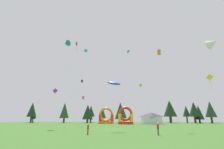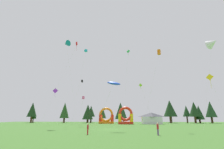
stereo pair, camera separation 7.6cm
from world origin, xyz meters
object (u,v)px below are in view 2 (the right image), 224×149
at_px(kite_red_diamond, 77,44).
at_px(kite_purple_diamond, 55,91).
at_px(kite_teal_delta, 67,44).
at_px(festival_tent, 152,118).
at_px(kite_orange_box, 159,52).
at_px(person_midfield, 158,128).
at_px(kite_blue_parafoil, 114,83).
at_px(kite_pink_box, 83,98).
at_px(kite_cyan_box, 86,51).
at_px(kite_yellow_diamond, 210,78).
at_px(inflatable_blue_arch, 106,118).
at_px(kite_black_box, 82,81).
at_px(inflatable_red_slide, 126,118).
at_px(person_near_camera, 88,128).
at_px(kite_white_delta, 212,43).
at_px(kite_lime_diamond, 141,86).
at_px(kite_green_diamond, 128,52).

relative_size(kite_red_diamond, kite_purple_diamond, 2.31).
relative_size(kite_teal_delta, festival_tent, 3.53).
distance_m(kite_orange_box, person_midfield, 19.77).
bearing_deg(kite_blue_parafoil, kite_teal_delta, 141.69).
bearing_deg(kite_pink_box, kite_cyan_box, 44.12).
bearing_deg(kite_cyan_box, kite_purple_diamond, -154.53).
bearing_deg(kite_yellow_diamond, inflatable_blue_arch, 126.37).
bearing_deg(festival_tent, kite_blue_parafoil, -111.62).
bearing_deg(festival_tent, kite_yellow_diamond, -75.35).
distance_m(kite_black_box, inflatable_red_slide, 23.66).
height_order(kite_black_box, person_near_camera, kite_black_box).
height_order(kite_red_diamond, inflatable_blue_arch, kite_red_diamond).
height_order(kite_blue_parafoil, kite_pink_box, kite_blue_parafoil).
bearing_deg(kite_black_box, kite_red_diamond, -83.20).
bearing_deg(kite_teal_delta, kite_orange_box, -19.84).
bearing_deg(kite_white_delta, kite_red_diamond, 159.96).
distance_m(kite_white_delta, kite_pink_box, 42.52).
xyz_separation_m(kite_blue_parafoil, kite_white_delta, (22.97, 3.47, 10.08)).
relative_size(kite_white_delta, inflatable_blue_arch, 3.22).
xyz_separation_m(kite_pink_box, person_near_camera, (8.84, -32.85, -8.35)).
distance_m(kite_cyan_box, person_near_camera, 43.17).
distance_m(kite_white_delta, kite_lime_diamond, 22.20).
xyz_separation_m(kite_cyan_box, kite_white_delta, (35.14, -21.63, -8.05)).
distance_m(kite_green_diamond, person_midfield, 31.21).
distance_m(kite_cyan_box, kite_orange_box, 33.35).
bearing_deg(person_near_camera, kite_red_diamond, 41.51).
xyz_separation_m(kite_purple_diamond, person_midfield, (27.75, -29.18, -10.00)).
bearing_deg(kite_green_diamond, inflatable_red_slide, 93.00).
height_order(person_midfield, inflatable_blue_arch, inflatable_blue_arch).
distance_m(person_midfield, inflatable_red_slide, 39.77).
bearing_deg(kite_lime_diamond, person_near_camera, -113.24).
bearing_deg(festival_tent, kite_purple_diamond, -162.04).
relative_size(kite_white_delta, kite_purple_diamond, 1.76).
height_order(kite_lime_diamond, kite_purple_diamond, kite_lime_diamond).
distance_m(kite_green_diamond, festival_tent, 27.77).
height_order(kite_lime_diamond, kite_black_box, kite_black_box).
bearing_deg(kite_blue_parafoil, kite_yellow_diamond, 5.46).
relative_size(kite_green_diamond, inflatable_blue_arch, 3.56).
bearing_deg(kite_red_diamond, kite_green_diamond, -7.11).
relative_size(kite_yellow_diamond, person_midfield, 6.45).
height_order(kite_orange_box, kite_lime_diamond, kite_orange_box).
distance_m(kite_blue_parafoil, kite_purple_diamond, 29.70).
distance_m(kite_yellow_diamond, inflatable_red_slide, 35.15).
bearing_deg(kite_red_diamond, inflatable_blue_arch, 67.66).
xyz_separation_m(kite_purple_diamond, kite_green_diamond, (24.74, -6.28, 10.98)).
bearing_deg(kite_yellow_diamond, kite_orange_box, 175.32).
height_order(inflatable_blue_arch, festival_tent, inflatable_blue_arch).
bearing_deg(inflatable_red_slide, kite_blue_parafoil, -95.11).
xyz_separation_m(kite_teal_delta, kite_purple_diamond, (-5.94, 8.91, -13.28)).
height_order(kite_red_diamond, inflatable_red_slide, kite_red_diamond).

